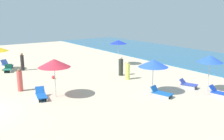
% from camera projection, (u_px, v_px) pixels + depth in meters
% --- Properties ---
extents(umbrella_0, '(2.05, 2.05, 2.37)m').
position_uv_depth(umbrella_0, '(153.00, 63.00, 17.71)').
color(umbrella_0, silver).
rests_on(umbrella_0, ground_plane).
extents(lounge_chair_0_0, '(1.58, 1.00, 0.62)m').
position_uv_depth(lounge_chair_0_0, '(161.00, 93.00, 17.45)').
color(lounge_chair_0_0, silver).
rests_on(lounge_chair_0_0, ground_plane).
extents(umbrella_1, '(2.12, 2.12, 2.57)m').
position_uv_depth(umbrella_1, '(54.00, 63.00, 16.92)').
color(umbrella_1, silver).
rests_on(umbrella_1, ground_plane).
extents(lounge_chair_1_0, '(1.62, 0.92, 0.67)m').
position_uv_depth(lounge_chair_1_0, '(41.00, 95.00, 16.95)').
color(lounge_chair_1_0, silver).
rests_on(lounge_chair_1_0, ground_plane).
extents(umbrella_2, '(1.81, 1.81, 2.61)m').
position_uv_depth(umbrella_2, '(118.00, 42.00, 27.11)').
color(umbrella_2, silver).
rests_on(umbrella_2, ground_plane).
extents(umbrella_3, '(1.80, 1.80, 2.60)m').
position_uv_depth(umbrella_3, '(210.00, 59.00, 18.12)').
color(umbrella_3, silver).
rests_on(umbrella_3, ground_plane).
extents(lounge_chair_3_0, '(1.39, 1.03, 0.63)m').
position_uv_depth(lounge_chair_3_0, '(188.00, 84.00, 19.32)').
color(lounge_chair_3_0, silver).
rests_on(lounge_chair_3_0, ground_plane).
extents(lounge_chair_3_1, '(1.60, 0.87, 0.69)m').
position_uv_depth(lounge_chair_3_1, '(220.00, 93.00, 17.34)').
color(lounge_chair_3_1, silver).
rests_on(lounge_chair_3_1, ground_plane).
extents(lounge_chair_4_0, '(1.48, 1.08, 0.63)m').
position_uv_depth(lounge_chair_4_0, '(8.00, 69.00, 24.48)').
color(lounge_chair_4_0, silver).
rests_on(lounge_chair_4_0, ground_plane).
extents(lounge_chair_4_1, '(1.43, 1.05, 0.76)m').
position_uv_depth(lounge_chair_4_1, '(7.00, 65.00, 26.29)').
color(lounge_chair_4_1, silver).
rests_on(lounge_chair_4_1, ground_plane).
extents(beachgoer_0, '(0.42, 0.42, 1.63)m').
position_uv_depth(beachgoer_0, '(20.00, 81.00, 18.51)').
color(beachgoer_0, '#E0544E').
rests_on(beachgoer_0, ground_plane).
extents(beachgoer_1, '(0.50, 0.50, 1.57)m').
position_uv_depth(beachgoer_1, '(128.00, 71.00, 21.68)').
color(beachgoer_1, '#ECF163').
rests_on(beachgoer_1, ground_plane).
extents(beachgoer_2, '(0.46, 0.46, 1.70)m').
position_uv_depth(beachgoer_2, '(22.00, 62.00, 24.88)').
color(beachgoer_2, '#2D2626').
rests_on(beachgoer_2, ground_plane).
extents(beachgoer_4, '(0.43, 0.43, 1.70)m').
position_uv_depth(beachgoer_4, '(121.00, 67.00, 22.98)').
color(beachgoer_4, '#2B3129').
rests_on(beachgoer_4, ground_plane).
extents(beach_ball_1, '(0.27, 0.27, 0.27)m').
position_uv_depth(beach_ball_1, '(53.00, 77.00, 21.99)').
color(beach_ball_1, '#F1363A').
rests_on(beach_ball_1, ground_plane).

